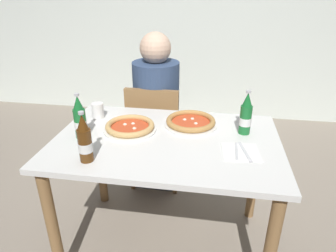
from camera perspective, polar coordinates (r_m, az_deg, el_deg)
The scene contains 12 objects.
ground_plane at distance 2.07m, azimuth -0.24°, elevation -21.12°, with size 8.00×8.00×0.00m, color gray.
back_wall_tiled at distance 3.62m, azimuth 5.88°, elevation 22.04°, with size 7.00×0.10×2.60m, color silver.
dining_table_main at distance 1.67m, azimuth -0.28°, elevation -5.85°, with size 1.20×0.80×0.75m.
chair_behind_table at distance 2.30m, azimuth -2.40°, elevation -0.98°, with size 0.41×0.41×0.85m.
diner_seated at distance 2.30m, azimuth -2.18°, elevation 1.85°, with size 0.34×0.34×1.21m.
pizza_margherita_near at distance 1.75m, azimuth 4.33°, elevation 0.76°, with size 0.31×0.31×0.04m.
pizza_marinara_far at distance 1.70m, azimuth -7.22°, elevation -0.16°, with size 0.30×0.30×0.04m.
beer_bottle_left at distance 1.68m, azimuth 14.54°, elevation 1.90°, with size 0.07×0.07×0.25m.
beer_bottle_center at distance 1.65m, azimuth -16.37°, elevation 1.23°, with size 0.07×0.07×0.25m.
beer_bottle_right at distance 1.42m, azimuth -15.52°, elevation -2.70°, with size 0.07×0.07×0.25m.
napkin_with_cutlery at distance 1.52m, azimuth 13.64°, elevation -4.80°, with size 0.19×0.19×0.01m.
paper_cup at distance 1.89m, azimuth -13.18°, elevation 2.86°, with size 0.07×0.07×0.10m, color white.
Camera 1 is at (0.24, -1.41, 1.50)m, focal length 32.12 mm.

